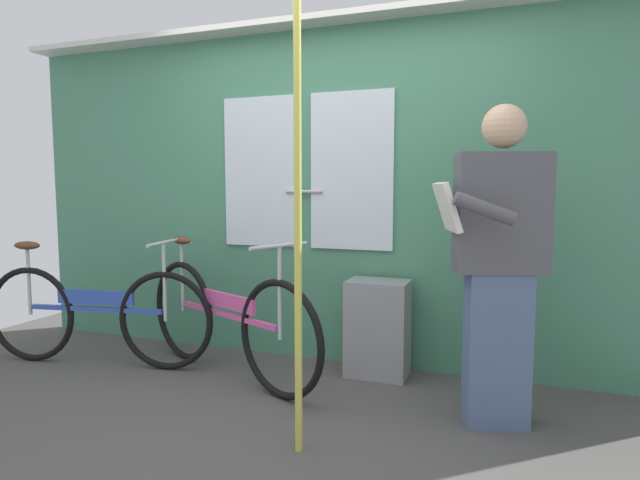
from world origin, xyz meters
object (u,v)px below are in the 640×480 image
(bicycle_leaning_behind, at_px, (95,314))
(passenger_reading_newspaper, at_px, (498,260))
(trash_bin_by_wall, at_px, (378,328))
(bicycle_near_door, at_px, (226,320))
(handrail_pole, at_px, (298,204))

(bicycle_leaning_behind, xyz_separation_m, passenger_reading_newspaper, (2.70, -0.02, 0.52))
(bicycle_leaning_behind, height_order, trash_bin_by_wall, bicycle_leaning_behind)
(bicycle_near_door, distance_m, trash_bin_by_wall, 1.02)
(bicycle_near_door, relative_size, trash_bin_by_wall, 2.56)
(bicycle_near_door, height_order, handrail_pole, handrail_pole)
(bicycle_near_door, bearing_deg, passenger_reading_newspaper, 18.85)
(trash_bin_by_wall, bearing_deg, bicycle_leaning_behind, -165.71)
(bicycle_near_door, bearing_deg, trash_bin_by_wall, 44.98)
(bicycle_near_door, distance_m, passenger_reading_newspaper, 1.79)
(bicycle_near_door, distance_m, bicycle_leaning_behind, 0.99)
(bicycle_near_door, relative_size, bicycle_leaning_behind, 0.96)
(bicycle_leaning_behind, relative_size, handrail_pole, 0.73)
(passenger_reading_newspaper, relative_size, handrail_pole, 0.71)
(handrail_pole, bearing_deg, passenger_reading_newspaper, 35.69)
(handrail_pole, bearing_deg, trash_bin_by_wall, 84.73)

